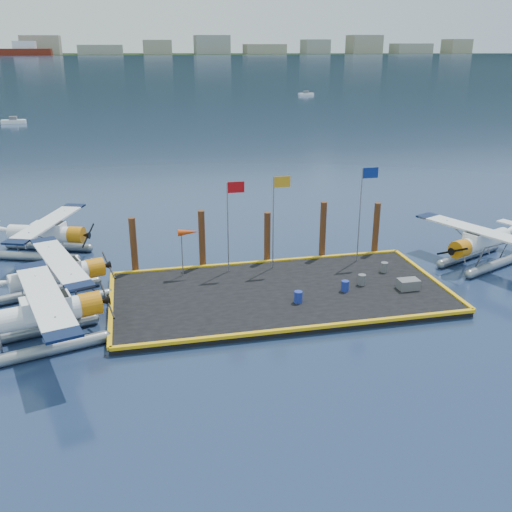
{
  "coord_description": "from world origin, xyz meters",
  "views": [
    {
      "loc": [
        -8.28,
        -30.67,
        14.47
      ],
      "look_at": [
        -1.05,
        2.0,
        2.02
      ],
      "focal_mm": 40.0,
      "sensor_mm": 36.0,
      "label": 1
    }
  ],
  "objects_px": {
    "piling_2": "(267,239)",
    "drum_2": "(362,280)",
    "windsock": "(189,233)",
    "seaplane_c": "(44,236)",
    "piling_3": "(323,232)",
    "piling_0": "(134,247)",
    "flagpole_red": "(231,213)",
    "seaplane_b": "(55,278)",
    "piling_4": "(376,230)",
    "drum_3": "(298,297)",
    "seaplane_d": "(482,244)",
    "crate": "(408,284)",
    "piling_1": "(202,241)",
    "drum_4": "(384,267)",
    "flagpole_blue": "(363,201)",
    "drum_1": "(345,286)",
    "seaplane_a": "(39,318)",
    "flagpole_yellow": "(276,208)"
  },
  "relations": [
    {
      "from": "windsock",
      "to": "piling_3",
      "type": "height_order",
      "value": "piling_3"
    },
    {
      "from": "crate",
      "to": "windsock",
      "type": "xyz_separation_m",
      "value": [
        -12.77,
        5.21,
        2.52
      ]
    },
    {
      "from": "piling_3",
      "to": "seaplane_b",
      "type": "bearing_deg",
      "value": -170.01
    },
    {
      "from": "drum_1",
      "to": "drum_3",
      "type": "relative_size",
      "value": 0.96
    },
    {
      "from": "piling_1",
      "to": "piling_3",
      "type": "distance_m",
      "value": 8.5
    },
    {
      "from": "drum_4",
      "to": "piling_0",
      "type": "height_order",
      "value": "piling_0"
    },
    {
      "from": "seaplane_d",
      "to": "drum_3",
      "type": "xyz_separation_m",
      "value": [
        -14.37,
        -4.06,
        -0.78
      ]
    },
    {
      "from": "drum_3",
      "to": "windsock",
      "type": "bearing_deg",
      "value": 135.13
    },
    {
      "from": "flagpole_blue",
      "to": "piling_4",
      "type": "bearing_deg",
      "value": 41.58
    },
    {
      "from": "drum_3",
      "to": "piling_2",
      "type": "distance_m",
      "value": 7.31
    },
    {
      "from": "seaplane_b",
      "to": "windsock",
      "type": "height_order",
      "value": "windsock"
    },
    {
      "from": "seaplane_a",
      "to": "crate",
      "type": "relative_size",
      "value": 8.2
    },
    {
      "from": "piling_3",
      "to": "piling_0",
      "type": "bearing_deg",
      "value": 180.0
    },
    {
      "from": "seaplane_d",
      "to": "flagpole_red",
      "type": "bearing_deg",
      "value": 61.5
    },
    {
      "from": "flagpole_blue",
      "to": "seaplane_a",
      "type": "bearing_deg",
      "value": -160.81
    },
    {
      "from": "drum_4",
      "to": "piling_1",
      "type": "relative_size",
      "value": 0.15
    },
    {
      "from": "flagpole_yellow",
      "to": "windsock",
      "type": "distance_m",
      "value": 5.87
    },
    {
      "from": "flagpole_red",
      "to": "drum_3",
      "type": "bearing_deg",
      "value": -62.61
    },
    {
      "from": "seaplane_b",
      "to": "piling_4",
      "type": "distance_m",
      "value": 21.91
    },
    {
      "from": "piling_1",
      "to": "piling_2",
      "type": "bearing_deg",
      "value": 0.0
    },
    {
      "from": "seaplane_a",
      "to": "seaplane_d",
      "type": "relative_size",
      "value": 1.07
    },
    {
      "from": "drum_2",
      "to": "flagpole_yellow",
      "type": "relative_size",
      "value": 0.11
    },
    {
      "from": "seaplane_d",
      "to": "drum_3",
      "type": "relative_size",
      "value": 13.98
    },
    {
      "from": "seaplane_b",
      "to": "flagpole_yellow",
      "type": "distance_m",
      "value": 14.29
    },
    {
      "from": "seaplane_c",
      "to": "flagpole_yellow",
      "type": "xyz_separation_m",
      "value": [
        15.47,
        -6.91,
        2.99
      ]
    },
    {
      "from": "drum_1",
      "to": "piling_4",
      "type": "height_order",
      "value": "piling_4"
    },
    {
      "from": "flagpole_yellow",
      "to": "crate",
      "type": "bearing_deg",
      "value": -36.51
    },
    {
      "from": "seaplane_a",
      "to": "piling_0",
      "type": "height_order",
      "value": "piling_0"
    },
    {
      "from": "seaplane_a",
      "to": "drum_1",
      "type": "distance_m",
      "value": 17.42
    },
    {
      "from": "piling_4",
      "to": "piling_3",
      "type": "bearing_deg",
      "value": 180.0
    },
    {
      "from": "piling_2",
      "to": "drum_4",
      "type": "bearing_deg",
      "value": -29.02
    },
    {
      "from": "piling_2",
      "to": "piling_3",
      "type": "height_order",
      "value": "piling_3"
    },
    {
      "from": "drum_2",
      "to": "piling_3",
      "type": "bearing_deg",
      "value": 97.3
    },
    {
      "from": "drum_1",
      "to": "piling_0",
      "type": "relative_size",
      "value": 0.16
    },
    {
      "from": "windsock",
      "to": "seaplane_c",
      "type": "bearing_deg",
      "value": 144.63
    },
    {
      "from": "seaplane_d",
      "to": "drum_3",
      "type": "bearing_deg",
      "value": 82.42
    },
    {
      "from": "drum_4",
      "to": "flagpole_yellow",
      "type": "relative_size",
      "value": 0.1
    },
    {
      "from": "seaplane_b",
      "to": "piling_3",
      "type": "xyz_separation_m",
      "value": [
        17.68,
        3.12,
        0.66
      ]
    },
    {
      "from": "drum_4",
      "to": "flagpole_blue",
      "type": "height_order",
      "value": "flagpole_blue"
    },
    {
      "from": "crate",
      "to": "piling_3",
      "type": "relative_size",
      "value": 0.29
    },
    {
      "from": "seaplane_d",
      "to": "crate",
      "type": "distance_m",
      "value": 8.15
    },
    {
      "from": "crate",
      "to": "piling_3",
      "type": "height_order",
      "value": "piling_3"
    },
    {
      "from": "seaplane_c",
      "to": "flagpole_blue",
      "type": "height_order",
      "value": "flagpole_blue"
    },
    {
      "from": "drum_2",
      "to": "piling_3",
      "type": "distance_m",
      "value": 5.81
    },
    {
      "from": "seaplane_c",
      "to": "flagpole_red",
      "type": "height_order",
      "value": "flagpole_red"
    },
    {
      "from": "flagpole_yellow",
      "to": "drum_1",
      "type": "bearing_deg",
      "value": -55.92
    },
    {
      "from": "seaplane_c",
      "to": "piling_0",
      "type": "height_order",
      "value": "piling_0"
    },
    {
      "from": "flagpole_red",
      "to": "piling_1",
      "type": "xyz_separation_m",
      "value": [
        -1.71,
        1.6,
        -2.3
      ]
    },
    {
      "from": "windsock",
      "to": "flagpole_blue",
      "type": "bearing_deg",
      "value": -0.0
    },
    {
      "from": "piling_2",
      "to": "drum_2",
      "type": "bearing_deg",
      "value": -49.84
    }
  ]
}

